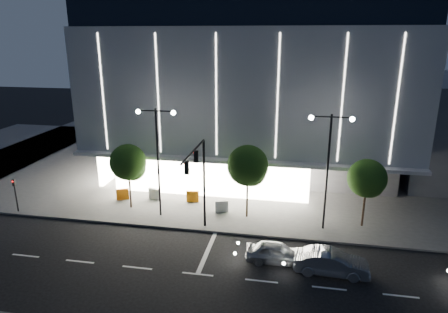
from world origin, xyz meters
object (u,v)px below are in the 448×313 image
street_lamp_west (157,147)px  car_lead (276,253)px  ped_signal_far (15,192)px  barrier_c (193,196)px  barrier_b (154,194)px  traffic_mast (199,172)px  tree_left (129,164)px  barrier_a (123,194)px  car_second (331,263)px  tree_right (367,180)px  tree_mid (248,168)px  street_lamp_east (329,156)px  barrier_d (222,206)px

street_lamp_west → car_lead: street_lamp_west is taller
ped_signal_far → barrier_c: ped_signal_far is taller
street_lamp_west → barrier_b: size_ratio=8.18×
traffic_mast → tree_left: traffic_mast is taller
tree_left → traffic_mast: bearing=-27.8°
ped_signal_far → car_lead: size_ratio=0.74×
barrier_a → barrier_c: (6.30, 0.64, 0.00)m
traffic_mast → car_second: 10.61m
tree_right → tree_mid: bearing=180.0°
traffic_mast → street_lamp_west: 4.89m
car_second → barrier_a: size_ratio=4.18×
traffic_mast → car_lead: traffic_mast is taller
street_lamp_west → street_lamp_east: 13.00m
street_lamp_west → barrier_d: street_lamp_west is taller
tree_right → barrier_c: 14.63m
barrier_c → barrier_d: bearing=-35.8°
barrier_a → barrier_c: same height
traffic_mast → street_lamp_west: bearing=146.4°
car_second → tree_right: bearing=-20.1°
car_second → barrier_c: (-11.26, 8.96, -0.11)m
ped_signal_far → barrier_b: size_ratio=2.73×
car_lead → barrier_c: 11.39m
car_second → barrier_a: 19.44m
tree_right → street_lamp_west: bearing=-176.4°
street_lamp_east → barrier_b: 15.86m
street_lamp_west → barrier_d: bearing=16.8°
traffic_mast → car_second: size_ratio=1.54×
traffic_mast → street_lamp_east: (9.00, 2.66, 0.93)m
tree_mid → car_second: size_ratio=1.34×
traffic_mast → tree_right: size_ratio=1.28×
street_lamp_east → tree_right: bearing=18.6°
street_lamp_west → barrier_a: 7.32m
car_lead → barrier_c: bearing=42.4°
barrier_b → street_lamp_west: bearing=-46.8°
barrier_a → barrier_d: same height
barrier_d → tree_left: bearing=164.5°
street_lamp_east → traffic_mast: bearing=-163.5°
tree_mid → barrier_a: tree_mid is taller
street_lamp_west → tree_mid: (7.03, 1.02, -1.62)m
traffic_mast → barrier_a: size_ratio=6.43×
tree_left → car_second: (16.14, -6.89, -3.28)m
car_lead → barrier_b: car_lead is taller
traffic_mast → car_lead: 7.62m
barrier_b → barrier_c: same height
tree_left → car_second: bearing=-23.1°
car_lead → barrier_d: 8.26m
tree_mid → tree_right: tree_mid is taller
street_lamp_west → barrier_c: (1.90, 3.09, -5.31)m
tree_left → tree_mid: tree_mid is taller
barrier_b → barrier_c: 3.54m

